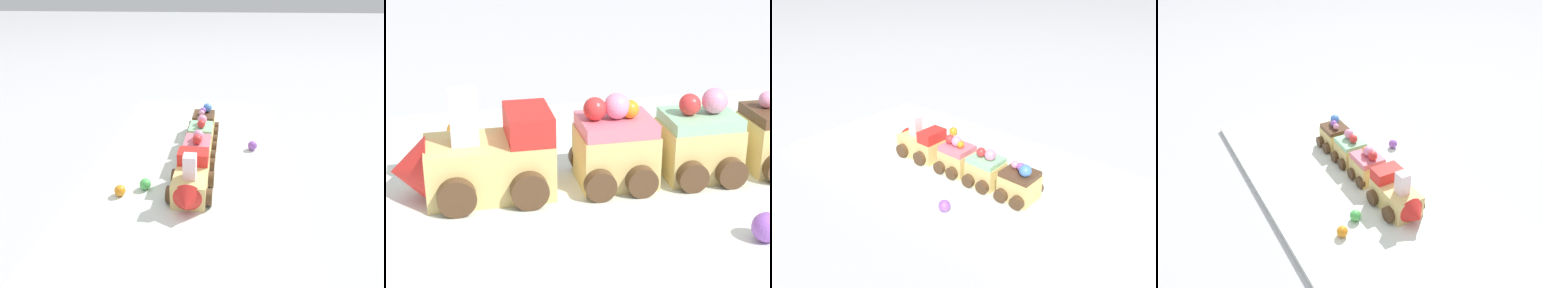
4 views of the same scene
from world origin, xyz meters
The scene contains 9 objects.
ground_plane centered at (0.00, 0.00, 0.00)m, with size 10.00×10.00×0.00m, color #B2B2B7.
display_board centered at (0.00, 0.00, 0.01)m, with size 0.77×0.38×0.01m, color silver.
cake_train_locomotive centered at (0.11, 0.03, 0.04)m, with size 0.13×0.08×0.09m.
cake_car_strawberry centered at (0.00, 0.03, 0.04)m, with size 0.06×0.08×0.08m.
cake_car_mint centered at (-0.07, 0.03, 0.04)m, with size 0.06×0.08×0.08m.
cake_car_chocolate centered at (-0.15, 0.03, 0.04)m, with size 0.06×0.08×0.08m.
gumball_green centered at (0.10, -0.06, 0.02)m, with size 0.02×0.02×0.02m, color #4CBC56.
gumball_purple centered at (-0.07, 0.15, 0.02)m, with size 0.02×0.02×0.02m, color #9956C6.
gumball_orange centered at (0.12, -0.10, 0.02)m, with size 0.02×0.02×0.02m, color orange.
Camera 4 is at (0.54, -0.33, 0.48)m, focal length 35.00 mm.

